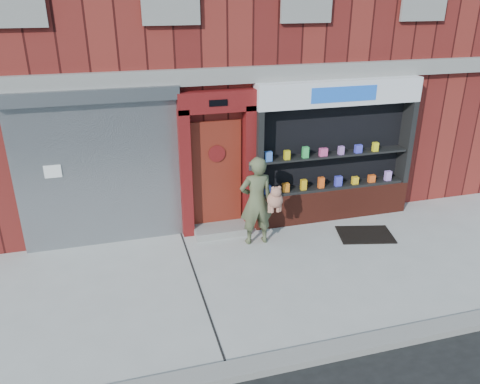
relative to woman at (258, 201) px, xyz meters
name	(u,v)px	position (x,y,z in m)	size (l,w,h in m)	color
ground	(284,271)	(0.15, -1.13, -0.90)	(80.00, 80.00, 0.00)	#9E9E99
curb	(339,350)	(0.15, -3.28, -0.84)	(60.00, 0.30, 0.12)	gray
building	(208,17)	(0.15, 4.86, 3.10)	(12.00, 8.16, 8.00)	#581614
shutter_bay	(98,160)	(-2.85, 0.80, 0.82)	(3.10, 0.30, 3.04)	gray
red_door_bay	(218,164)	(-0.60, 0.73, 0.56)	(1.52, 0.58, 2.90)	#5A0F10
pharmacy_bay	(334,158)	(1.89, 0.68, 0.47)	(3.50, 0.41, 3.00)	#5C2015
woman	(258,201)	(0.00, 0.00, 0.00)	(0.79, 0.56, 1.78)	#4F5639
doormat	(365,235)	(2.22, -0.32, -0.89)	(1.08, 0.76, 0.03)	black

